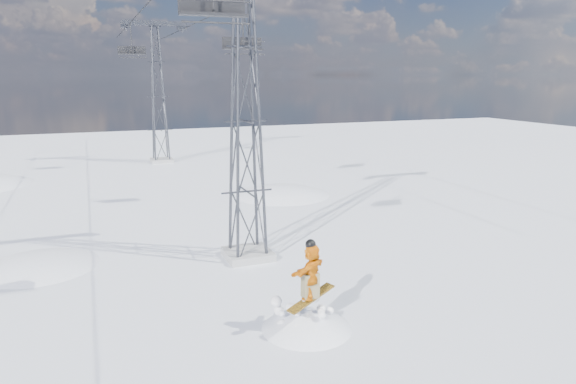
% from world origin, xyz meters
% --- Properties ---
extents(ground, '(120.00, 120.00, 0.00)m').
position_xyz_m(ground, '(0.00, 0.00, 0.00)').
color(ground, white).
rests_on(ground, ground).
extents(snow_terrain, '(39.00, 37.00, 22.00)m').
position_xyz_m(snow_terrain, '(-4.77, 21.24, -9.59)').
color(snow_terrain, white).
rests_on(snow_terrain, ground).
extents(lift_tower_near, '(5.20, 1.80, 11.43)m').
position_xyz_m(lift_tower_near, '(0.80, 8.00, 5.47)').
color(lift_tower_near, '#999999').
rests_on(lift_tower_near, ground).
extents(lift_tower_far, '(5.20, 1.80, 11.43)m').
position_xyz_m(lift_tower_far, '(0.80, 33.00, 5.47)').
color(lift_tower_far, '#999999').
rests_on(lift_tower_far, ground).
extents(haul_cables, '(4.46, 51.00, 0.06)m').
position_xyz_m(haul_cables, '(0.80, 19.50, 10.85)').
color(haul_cables, black).
rests_on(haul_cables, ground).
extents(snowboarder_jump, '(4.40, 4.40, 6.76)m').
position_xyz_m(snowboarder_jump, '(0.65, 1.67, -1.64)').
color(snowboarder_jump, white).
rests_on(snowboarder_jump, ground).
extents(lift_chair_near, '(1.86, 0.53, 2.30)m').
position_xyz_m(lift_chair_near, '(-1.40, 3.48, 9.01)').
color(lift_chair_near, black).
rests_on(lift_chair_near, ground).
extents(lift_chair_mid, '(2.11, 0.61, 2.62)m').
position_xyz_m(lift_chair_mid, '(3.00, 15.61, 8.75)').
color(lift_chair_mid, black).
rests_on(lift_chair_mid, ground).
extents(lift_chair_far, '(1.97, 0.57, 2.44)m').
position_xyz_m(lift_chair_far, '(-1.40, 28.98, 8.90)').
color(lift_chair_far, black).
rests_on(lift_chair_far, ground).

